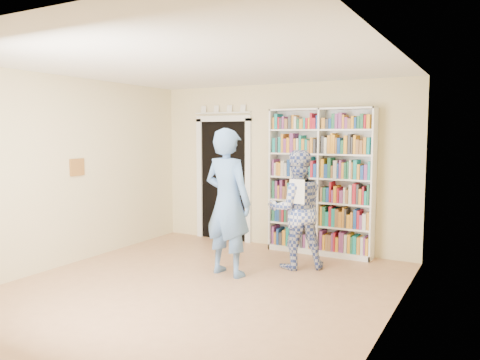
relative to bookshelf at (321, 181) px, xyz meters
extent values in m
plane|color=#AB7752|center=(-0.74, -2.34, -1.15)|extent=(5.00, 5.00, 0.00)
plane|color=white|center=(-0.74, -2.34, 1.55)|extent=(5.00, 5.00, 0.00)
plane|color=beige|center=(-0.74, 0.16, 0.20)|extent=(4.50, 0.00, 4.50)
plane|color=beige|center=(-2.99, -2.34, 0.20)|extent=(0.00, 5.00, 5.00)
plane|color=beige|center=(1.51, -2.34, 0.20)|extent=(0.00, 5.00, 5.00)
cube|color=white|center=(0.00, 0.00, -0.01)|extent=(1.65, 0.31, 2.27)
cube|color=white|center=(0.00, 0.00, -0.01)|extent=(0.03, 0.31, 2.27)
cube|color=black|center=(-1.84, 0.14, -0.10)|extent=(0.90, 0.03, 2.10)
cube|color=white|center=(-2.34, 0.12, -0.10)|extent=(0.10, 0.06, 2.20)
cube|color=white|center=(-1.34, 0.12, -0.10)|extent=(0.10, 0.06, 2.20)
cube|color=white|center=(-1.84, 0.12, 1.00)|extent=(1.10, 0.06, 0.10)
cube|color=white|center=(-1.84, 0.12, 1.10)|extent=(1.10, 0.08, 0.02)
cube|color=brown|center=(-2.97, -2.14, 0.25)|extent=(0.03, 0.25, 0.25)
imported|color=#5580BE|center=(-0.71, -1.65, -0.17)|extent=(0.78, 0.57, 1.96)
imported|color=#33479C|center=(-0.03, -0.91, -0.32)|extent=(1.02, 0.98, 1.66)
cube|color=white|center=(0.07, -1.15, -0.03)|extent=(0.23, 0.05, 0.33)
camera|label=1|loc=(2.39, -6.95, 0.74)|focal=35.00mm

